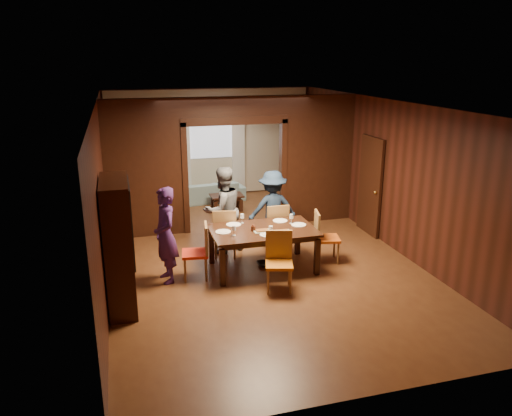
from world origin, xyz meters
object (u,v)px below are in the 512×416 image
object	(u,v)px
dining_table	(263,249)
person_purple	(166,235)
person_navy	(272,209)
chair_right	(327,237)
sofa	(210,191)
chair_far_r	(275,226)
chair_far_l	(225,232)
hutch	(118,245)
chair_left	(195,252)
coffee_table	(227,203)
chair_near	(279,262)
person_grey	(223,210)

from	to	relation	value
dining_table	person_purple	bearing A→B (deg)	-178.78
person_navy	chair_right	size ratio (longest dim) A/B	1.60
sofa	dining_table	bearing A→B (deg)	85.61
chair_far_r	dining_table	bearing A→B (deg)	60.40
person_purple	dining_table	world-z (taller)	person_purple
sofa	dining_table	size ratio (longest dim) A/B	0.97
person_purple	chair_far_l	distance (m)	1.48
chair_right	sofa	bearing A→B (deg)	29.19
chair_far_r	hutch	world-z (taller)	hutch
person_purple	person_navy	bearing A→B (deg)	105.35
sofa	chair_far_l	xyz separation A→B (m)	(-0.42, -3.83, 0.22)
chair_left	hutch	xyz separation A→B (m)	(-1.24, -0.69, 0.52)
sofa	chair_left	size ratio (longest dim) A/B	1.85
coffee_table	person_purple	bearing A→B (deg)	-116.54
chair_right	chair_far_r	bearing A→B (deg)	55.53
sofa	coffee_table	distance (m)	0.97
chair_far_r	chair_near	bearing A→B (deg)	75.58
person_grey	sofa	size ratio (longest dim) A/B	0.95
chair_left	chair_right	bearing A→B (deg)	99.31
person_navy	chair_left	distance (m)	2.10
person_navy	chair_far_r	distance (m)	0.38
person_purple	person_navy	size ratio (longest dim) A/B	1.06
chair_far_r	hutch	bearing A→B (deg)	29.05
person_navy	coffee_table	size ratio (longest dim) A/B	1.94
chair_near	person_purple	bearing A→B (deg)	169.62
person_navy	chair_left	world-z (taller)	person_navy
sofa	dining_table	xyz separation A→B (m)	(0.11, -4.61, 0.12)
coffee_table	hutch	distance (m)	5.19
person_navy	dining_table	world-z (taller)	person_navy
person_grey	dining_table	bearing A→B (deg)	96.94
chair_left	chair_far_r	size ratio (longest dim) A/B	1.00
person_navy	chair_far_l	distance (m)	1.12
chair_far_l	chair_far_r	size ratio (longest dim) A/B	1.00
sofa	chair_near	bearing A→B (deg)	85.57
person_purple	person_grey	world-z (taller)	person_grey
coffee_table	chair_near	size ratio (longest dim) A/B	0.82
chair_far_l	sofa	bearing A→B (deg)	-82.19
coffee_table	chair_right	bearing A→B (deg)	-73.03
sofa	chair_left	bearing A→B (deg)	70.68
sofa	person_grey	bearing A→B (deg)	77.87
chair_left	chair_far_r	world-z (taller)	same
chair_right	person_grey	bearing A→B (deg)	72.89
person_purple	dining_table	bearing A→B (deg)	80.16
sofa	chair_right	xyz separation A→B (m)	(1.36, -4.59, 0.22)
sofa	coffee_table	size ratio (longest dim) A/B	2.24
hutch	person_navy	bearing A→B (deg)	31.26
person_grey	dining_table	world-z (taller)	person_grey
sofa	person_navy	bearing A→B (deg)	94.21
person_navy	hutch	size ratio (longest dim) A/B	0.78
chair_left	chair_right	distance (m)	2.49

